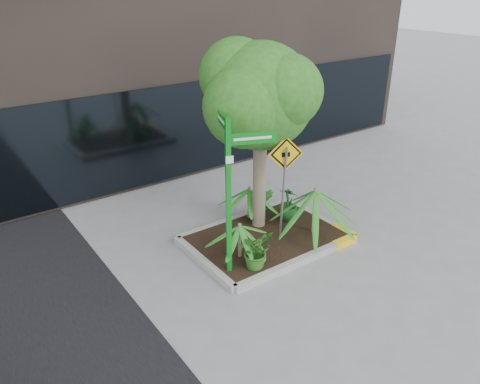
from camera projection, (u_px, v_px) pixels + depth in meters
ground at (267, 250)px, 9.94m from camera, size 80.00×80.00×0.00m
planter at (268, 238)px, 10.22m from camera, size 3.35×2.36×0.15m
tree at (260, 96)px, 9.44m from camera, size 2.82×2.50×4.23m
palm_front at (316, 190)px, 9.92m from camera, size 1.22×1.22×1.36m
palm_left at (240, 226)px, 9.17m from camera, size 0.84×0.84×0.93m
palm_back at (249, 189)px, 10.66m from camera, size 0.89×0.89×0.99m
shrub_a at (255, 250)px, 8.98m from camera, size 0.85×0.85×0.73m
shrub_b at (288, 203)px, 10.75m from camera, size 0.58×0.58×0.79m
shrub_c at (261, 250)px, 9.00m from camera, size 0.54×0.54×0.72m
shrub_d at (263, 204)px, 10.72m from camera, size 0.63×0.63×0.81m
street_sign_post at (231, 182)px, 8.33m from camera, size 0.88×1.15×3.18m
cattle_sign at (285, 172)px, 9.37m from camera, size 0.66×0.32×2.33m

